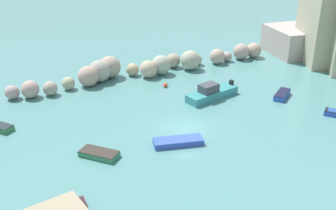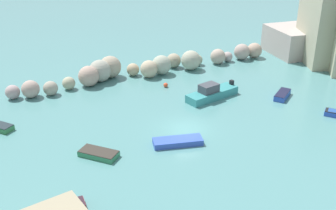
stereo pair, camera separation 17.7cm
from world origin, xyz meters
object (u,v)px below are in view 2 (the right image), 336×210
(moored_boat_3, at_px, (99,154))
(moored_boat_4, at_px, (178,142))
(moored_boat_2, at_px, (64,208))
(channel_buoy, at_px, (166,85))
(moored_boat_1, at_px, (212,93))
(moored_boat_5, at_px, (282,95))

(moored_boat_3, xyz_separation_m, moored_boat_4, (6.98, -1.28, 0.01))
(moored_boat_3, bearing_deg, moored_boat_2, -78.42)
(channel_buoy, relative_size, moored_boat_3, 0.15)
(channel_buoy, bearing_deg, moored_boat_2, -134.17)
(channel_buoy, bearing_deg, moored_boat_4, -112.15)
(moored_boat_1, distance_m, moored_boat_4, 10.99)
(channel_buoy, height_order, moored_boat_4, same)
(moored_boat_2, distance_m, moored_boat_5, 28.08)
(moored_boat_1, xyz_separation_m, moored_boat_2, (-19.61, -11.69, -0.40))
(channel_buoy, distance_m, moored_boat_4, 13.57)
(channel_buoy, bearing_deg, moored_boat_3, -136.99)
(moored_boat_4, distance_m, moored_boat_5, 15.93)
(channel_buoy, distance_m, moored_boat_3, 16.55)
(channel_buoy, xyz_separation_m, moored_boat_4, (-5.12, -12.56, 0.00))
(moored_boat_2, bearing_deg, moored_boat_1, -144.13)
(channel_buoy, bearing_deg, moored_boat_5, -40.23)
(moored_boat_1, distance_m, moored_boat_2, 22.83)
(moored_boat_2, distance_m, moored_boat_3, 7.19)
(moored_boat_2, height_order, moored_boat_5, moored_boat_5)
(moored_boat_1, height_order, moored_boat_5, moored_boat_1)
(moored_boat_3, xyz_separation_m, moored_boat_5, (22.45, 2.53, 0.06))
(channel_buoy, height_order, moored_boat_2, channel_buoy)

